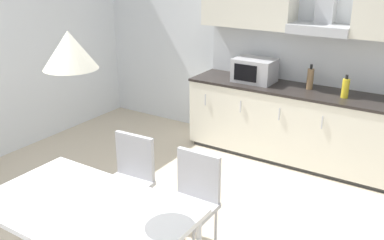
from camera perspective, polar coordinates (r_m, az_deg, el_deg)
wall_back at (r=5.46m, az=9.53°, el=11.21°), size 5.79×0.10×2.79m
kitchen_counter at (r=5.14m, az=15.17°, el=-0.90°), size 2.90×0.63×0.88m
backsplash_tile at (r=5.20m, az=16.94°, el=7.65°), size 2.88×0.02×0.59m
upper_wall_cabinets at (r=4.95m, az=17.24°, el=14.89°), size 2.88×0.40×0.71m
microwave at (r=5.20m, az=8.34°, el=6.57°), size 0.48×0.35×0.28m
bottle_yellow at (r=4.83m, az=19.77°, el=4.03°), size 0.08×0.08×0.25m
bottle_brown at (r=5.03m, az=15.48°, el=5.34°), size 0.07×0.07×0.28m
dining_table at (r=2.98m, az=-13.94°, el=-11.85°), size 1.43×0.84×0.76m
chair_far_right at (r=3.42m, az=0.01°, el=-10.07°), size 0.40×0.40×0.87m
chair_far_left at (r=3.76m, az=-8.42°, el=-7.23°), size 0.42×0.42×0.87m
pendant_lamp at (r=2.57m, az=-16.04°, el=8.96°), size 0.32×0.32×0.22m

